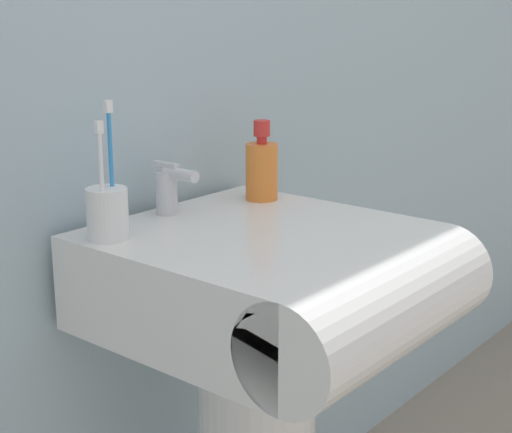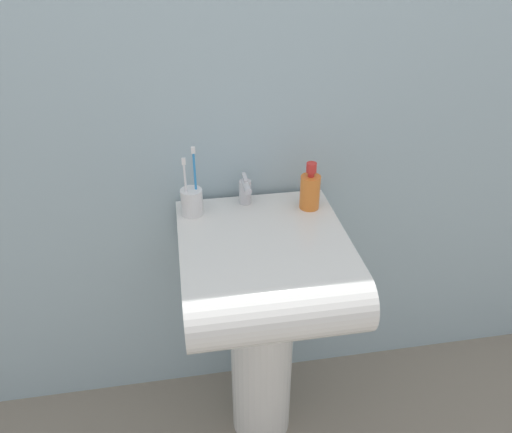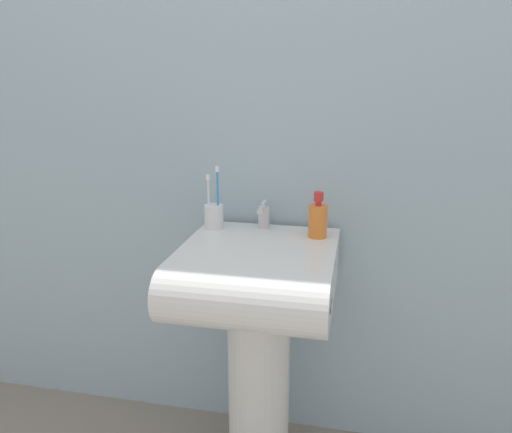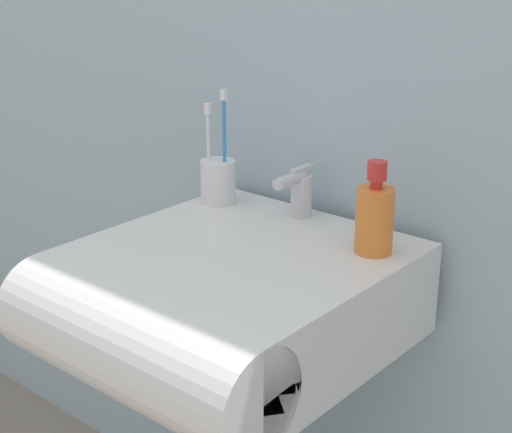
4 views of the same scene
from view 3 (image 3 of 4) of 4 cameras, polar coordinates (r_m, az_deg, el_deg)
The scene contains 6 objects.
wall_back at distance 1.79m, azimuth 2.20°, elevation 10.01°, with size 5.00×0.05×2.40m, color #9EB7C1.
sink_pedestal at distance 1.83m, azimuth 0.31°, elevation -18.62°, with size 0.21×0.21×0.69m, color white.
sink_basin at distance 1.57m, azimuth -0.12°, elevation -6.93°, with size 0.49×0.56×0.16m.
faucet at distance 1.76m, azimuth 0.85°, elevation 0.18°, with size 0.04×0.10×0.10m.
toothbrush_cup at distance 1.77m, azimuth -4.84°, elevation 0.10°, with size 0.07×0.07×0.22m.
soap_bottle at distance 1.68m, azimuth 7.08°, elevation -0.32°, with size 0.06×0.06×0.16m.
Camera 3 is at (0.30, -1.47, 1.39)m, focal length 35.00 mm.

